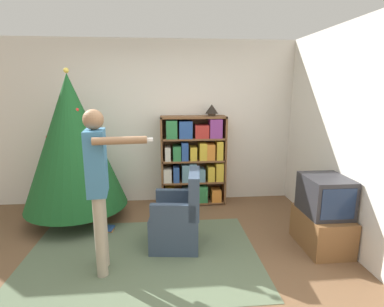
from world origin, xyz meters
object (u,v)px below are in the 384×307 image
Objects in this scene: standing_person at (98,179)px; table_lamp at (212,109)px; television at (325,195)px; christmas_tree at (72,142)px; armchair at (179,220)px; bookshelf at (194,160)px.

table_lamp is (1.39, 1.79, 0.54)m from standing_person.
table_lamp is at bearing 125.43° from television.
christmas_tree reaches higher than standing_person.
standing_person is at bearing -174.22° from television.
armchair is (-1.69, 0.19, -0.32)m from television.
standing_person reaches higher than table_lamp.
table_lamp is at bearing 162.69° from armchair.
bookshelf reaches higher than armchair.
bookshelf is 1.43m from armchair.
armchair is at bearing -31.36° from christmas_tree.
table_lamp is (2.00, 0.49, 0.40)m from christmas_tree.
christmas_tree is at bearing 161.25° from television.
television is at bearing -18.75° from christmas_tree.
television is 0.33× the size of standing_person.
christmas_tree is 1.27× the size of standing_person.
television is at bearing 89.91° from armchair.
table_lamp reaches higher than bookshelf.
standing_person is at bearing -127.77° from table_lamp.
bookshelf is 0.85m from table_lamp.
bookshelf is 2.59× the size of television.
christmas_tree is (-3.09, 1.05, 0.48)m from television.
bookshelf is 2.05m from television.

